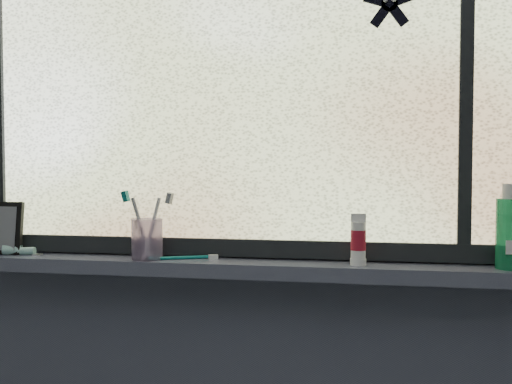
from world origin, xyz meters
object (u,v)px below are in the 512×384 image
object	(u,v)px
mouthwash_bottle	(511,226)
cream_tube	(358,238)
vanity_mirror	(2,228)
toothbrush_cup	(147,239)

from	to	relation	value
mouthwash_bottle	cream_tube	distance (m)	0.38
vanity_mirror	mouthwash_bottle	xyz separation A→B (m)	(1.44, -0.00, 0.03)
mouthwash_bottle	cream_tube	bearing A→B (deg)	-178.49
mouthwash_bottle	cream_tube	world-z (taller)	mouthwash_bottle
mouthwash_bottle	toothbrush_cup	bearing A→B (deg)	-178.99
mouthwash_bottle	vanity_mirror	bearing A→B (deg)	179.95
cream_tube	vanity_mirror	bearing A→B (deg)	179.38
toothbrush_cup	mouthwash_bottle	bearing A→B (deg)	1.01
vanity_mirror	mouthwash_bottle	bearing A→B (deg)	-1.76
toothbrush_cup	cream_tube	size ratio (longest dim) A/B	1.17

